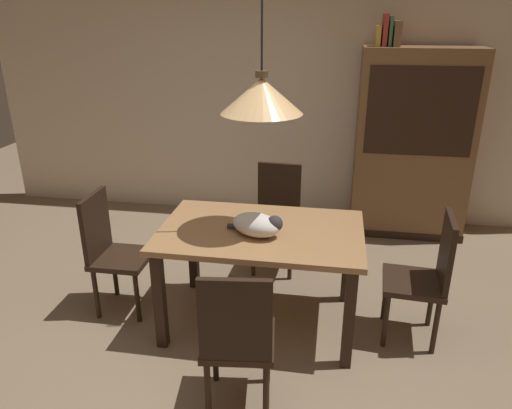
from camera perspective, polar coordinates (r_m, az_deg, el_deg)
name	(u,v)px	position (r m, az deg, el deg)	size (l,w,h in m)	color
ground	(231,364)	(3.30, -2.96, -18.49)	(10.00, 10.00, 0.00)	#847056
back_wall	(282,83)	(5.17, 3.15, 14.26)	(6.40, 0.10, 2.90)	beige
dining_table	(261,242)	(3.34, 0.60, -4.54)	(1.40, 0.90, 0.75)	#A87A4C
chair_far_back	(277,212)	(4.19, 2.51, -0.94)	(0.42, 0.42, 0.93)	black
chair_left_side	(111,248)	(3.73, -16.89, -4.97)	(0.40, 0.40, 0.93)	black
chair_near_front	(237,337)	(2.67, -2.24, -15.52)	(0.44, 0.44, 0.93)	black
chair_right_side	(427,274)	(3.43, 19.70, -7.76)	(0.43, 0.43, 0.93)	black
cat_sleeping	(258,225)	(3.18, 0.19, -2.42)	(0.41, 0.33, 0.16)	silver
pendant_lamp	(262,95)	(3.03, 0.67, 12.91)	(0.52, 0.52, 1.30)	#E5B775
hutch_bookcase	(412,149)	(4.98, 18.13, 6.33)	(1.12, 0.45, 1.85)	brown
book_yellow_short	(378,36)	(4.78, 14.33, 18.93)	(0.04, 0.20, 0.18)	gold
book_red_tall	(385,30)	(4.79, 15.11, 19.46)	(0.04, 0.22, 0.28)	#B73833
book_green_slim	(390,31)	(4.79, 15.71, 19.29)	(0.03, 0.20, 0.26)	#427A4C
book_brown_thick	(397,34)	(4.80, 16.45, 18.97)	(0.06, 0.24, 0.22)	brown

